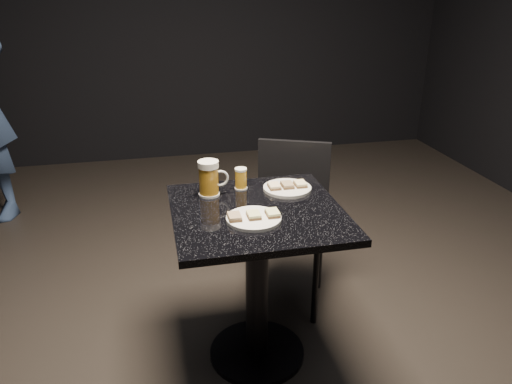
{
  "coord_description": "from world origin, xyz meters",
  "views": [
    {
      "loc": [
        -0.41,
        -1.82,
        1.62
      ],
      "look_at": [
        0.0,
        0.02,
        0.82
      ],
      "focal_mm": 35.0,
      "sensor_mm": 36.0,
      "label": 1
    }
  ],
  "objects_px": {
    "plate_large": "(254,219)",
    "beer_tumbler": "(241,179)",
    "chair": "(290,213)",
    "plate_small": "(287,188)",
    "table": "(257,260)",
    "beer_mug": "(209,178)"
  },
  "relations": [
    {
      "from": "plate_large",
      "to": "beer_tumbler",
      "type": "relative_size",
      "value": 2.23
    },
    {
      "from": "plate_large",
      "to": "chair",
      "type": "height_order",
      "value": "chair"
    },
    {
      "from": "beer_tumbler",
      "to": "chair",
      "type": "distance_m",
      "value": 0.47
    },
    {
      "from": "plate_large",
      "to": "plate_small",
      "type": "distance_m",
      "value": 0.35
    },
    {
      "from": "beer_tumbler",
      "to": "plate_small",
      "type": "bearing_deg",
      "value": -16.12
    },
    {
      "from": "table",
      "to": "chair",
      "type": "distance_m",
      "value": 0.52
    },
    {
      "from": "plate_large",
      "to": "beer_tumbler",
      "type": "xyz_separation_m",
      "value": [
        0.01,
        0.33,
        0.04
      ]
    },
    {
      "from": "plate_large",
      "to": "table",
      "type": "height_order",
      "value": "plate_large"
    },
    {
      "from": "plate_large",
      "to": "beer_mug",
      "type": "xyz_separation_m",
      "value": [
        -0.13,
        0.29,
        0.07
      ]
    },
    {
      "from": "plate_large",
      "to": "plate_small",
      "type": "bearing_deg",
      "value": 51.74
    },
    {
      "from": "chair",
      "to": "beer_tumbler",
      "type": "bearing_deg",
      "value": -145.13
    },
    {
      "from": "plate_small",
      "to": "table",
      "type": "distance_m",
      "value": 0.35
    },
    {
      "from": "plate_small",
      "to": "chair",
      "type": "distance_m",
      "value": 0.39
    },
    {
      "from": "table",
      "to": "beer_mug",
      "type": "bearing_deg",
      "value": 131.34
    },
    {
      "from": "table",
      "to": "plate_large",
      "type": "bearing_deg",
      "value": -110.19
    },
    {
      "from": "plate_small",
      "to": "table",
      "type": "xyz_separation_m",
      "value": [
        -0.18,
        -0.18,
        -0.25
      ]
    },
    {
      "from": "plate_large",
      "to": "table",
      "type": "relative_size",
      "value": 0.29
    },
    {
      "from": "plate_large",
      "to": "beer_tumbler",
      "type": "height_order",
      "value": "beer_tumbler"
    },
    {
      "from": "plate_small",
      "to": "beer_mug",
      "type": "relative_size",
      "value": 1.37
    },
    {
      "from": "plate_large",
      "to": "plate_small",
      "type": "height_order",
      "value": "same"
    },
    {
      "from": "table",
      "to": "beer_mug",
      "type": "relative_size",
      "value": 4.75
    },
    {
      "from": "beer_tumbler",
      "to": "chair",
      "type": "bearing_deg",
      "value": 34.87
    }
  ]
}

